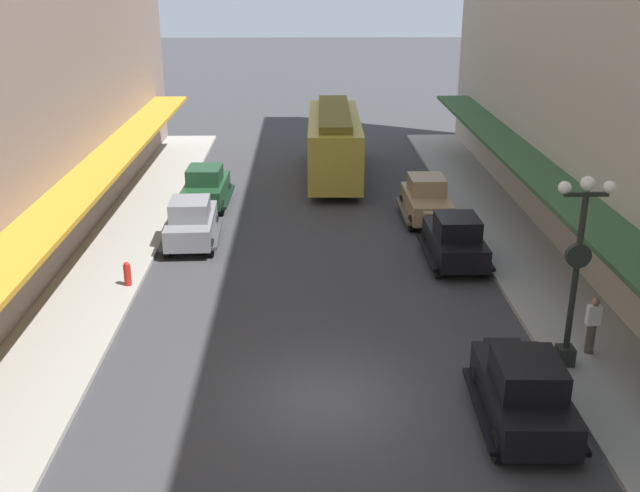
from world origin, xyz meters
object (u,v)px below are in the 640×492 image
Objects in this scene: parked_car_1 at (191,221)px; parked_car_3 at (523,390)px; parked_car_0 at (427,199)px; streetcar at (334,141)px; pedestrian_1 at (592,325)px; parked_car_2 at (206,186)px; parked_car_4 at (455,239)px; lamp_post_with_clock at (577,265)px; fire_hydrant at (127,274)px.

parked_car_1 is 1.00× the size of parked_car_3.
parked_car_0 is 0.44× the size of streetcar.
pedestrian_1 is (12.10, -9.12, 0.05)m from parked_car_1.
parked_car_1 and parked_car_2 have the same top height.
parked_car_4 is at bearing 87.92° from parked_car_3.
parked_car_0 is 1.00× the size of parked_car_2.
parked_car_2 and parked_car_4 have the same top height.
parked_car_1 is 15.15m from pedestrian_1.
parked_car_0 and parked_car_4 have the same top height.
parked_car_3 is at bearing -126.38° from lamp_post_with_clock.
parked_car_2 is 1.00× the size of parked_car_3.
parked_car_2 is at bearing 118.72° from parked_car_3.
parked_car_1 is at bearing -164.11° from parked_car_0.
parked_car_1 is (-9.46, -2.69, 0.00)m from parked_car_0.
parked_car_3 is 2.62× the size of pedestrian_1.
streetcar is at bearing 118.13° from parked_car_0.
parked_car_0 reaches higher than fire_hydrant.
parked_car_3 reaches higher than pedestrian_1.
parked_car_2 is 5.23× the size of fire_hydrant.
parked_car_3 is at bearing -131.15° from pedestrian_1.
streetcar is 15.65m from fire_hydrant.
fire_hydrant is (-10.88, 8.01, -0.38)m from parked_car_3.
lamp_post_with_clock is at bearing -81.94° from parked_car_0.
parked_car_4 is (9.76, -7.05, 0.00)m from parked_car_2.
pedestrian_1 is (12.14, -13.99, 0.05)m from parked_car_2.
streetcar is (-3.64, 6.80, 0.96)m from parked_car_0.
fire_hydrant is at bearing -118.15° from streetcar.
parked_car_1 reaches higher than pedestrian_1.
parked_car_2 is at bearing 127.65° from lamp_post_with_clock.
parked_car_3 is (9.39, -17.13, 0.00)m from parked_car_2.
pedestrian_1 is at bearing -37.01° from parked_car_1.
fire_hydrant is at bearing -99.28° from parked_car_2.
parked_car_2 is 0.44× the size of streetcar.
pedestrian_1 is (2.38, -6.94, 0.05)m from parked_car_4.
parked_car_2 is at bearing 80.72° from fire_hydrant.
lamp_post_with_clock reaches higher than pedestrian_1.
parked_car_0 is 0.99× the size of parked_car_3.
parked_car_0 is at bearing 32.30° from fire_hydrant.
fire_hydrant is at bearing 143.64° from parked_car_3.
streetcar reaches higher than parked_car_3.
parked_car_2 is 0.83× the size of lamp_post_with_clock.
parked_car_2 is 2.61× the size of pedestrian_1.
fire_hydrant is (-11.25, -2.07, -0.38)m from parked_car_4.
parked_car_2 is 19.54m from parked_car_3.
parked_car_4 is at bearing -71.57° from streetcar.
parked_car_4 is at bearing -35.85° from parked_car_2.
parked_car_3 is at bearing -90.43° from parked_car_0.
lamp_post_with_clock is (1.87, 2.54, 2.04)m from parked_car_3.
lamp_post_with_clock reaches higher than parked_car_4.
lamp_post_with_clock is at bearing -40.91° from parked_car_1.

